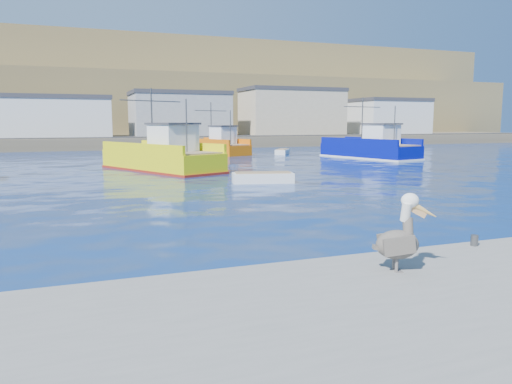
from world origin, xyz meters
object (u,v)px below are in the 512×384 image
at_px(trawler_yellow_b, 163,157).
at_px(skiff_mid, 263,179).
at_px(skiff_far, 282,152).
at_px(trawler_blue, 371,148).
at_px(boat_orange, 218,145).
at_px(pelican, 400,238).

relative_size(trawler_yellow_b, skiff_mid, 3.07).
bearing_deg(skiff_mid, skiff_far, 63.82).
bearing_deg(skiff_far, trawler_blue, -57.57).
distance_m(boat_orange, pelican, 49.26).
xyz_separation_m(trawler_blue, pelican, (-23.39, -36.35, 0.22)).
bearing_deg(trawler_yellow_b, pelican, -90.37).
relative_size(skiff_mid, skiff_far, 1.11).
bearing_deg(skiff_mid, trawler_blue, 40.73).
height_order(skiff_mid, pelican, pelican).
height_order(boat_orange, pelican, boat_orange).
distance_m(boat_orange, skiff_mid, 28.53).
bearing_deg(boat_orange, pelican, -101.59).
bearing_deg(boat_orange, skiff_far, -17.47).
height_order(skiff_far, pelican, pelican).
relative_size(trawler_blue, pelican, 6.74).
xyz_separation_m(boat_orange, skiff_far, (7.40, -2.33, -0.82)).
relative_size(trawler_blue, skiff_far, 3.28).
bearing_deg(trawler_yellow_b, skiff_far, 41.95).
distance_m(trawler_yellow_b, trawler_blue, 23.90).
bearing_deg(pelican, trawler_blue, 57.24).
bearing_deg(trawler_blue, skiff_mid, -139.27).
xyz_separation_m(trawler_yellow_b, skiff_mid, (4.46, -10.33, -0.80)).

